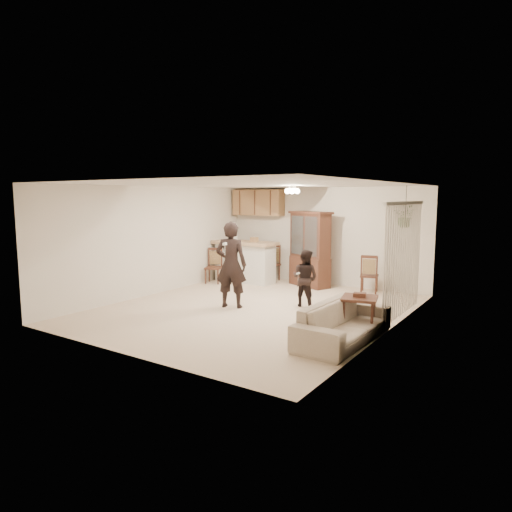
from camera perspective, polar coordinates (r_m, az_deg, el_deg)
The scene contains 23 objects.
floor at distance 9.30m, azimuth -0.30°, elevation -6.65°, with size 6.50×6.50×0.00m, color beige.
ceiling at distance 9.03m, azimuth -0.31°, elevation 8.94°, with size 5.50×6.50×0.02m, color silver.
wall_back at distance 11.91m, azimuth 8.44°, elevation 2.47°, with size 5.50×0.02×2.50m, color silver.
wall_front at distance 6.65m, azimuth -16.07°, elevation -1.63°, with size 5.50×0.02×2.50m, color silver.
wall_left at distance 10.84m, azimuth -12.48°, elevation 1.90°, with size 0.02×6.50×2.50m, color silver.
wall_right at distance 7.90m, azimuth 16.51°, elevation -0.25°, with size 0.02×6.50×2.50m, color silver.
breakfast_bar at distance 12.14m, azimuth -1.39°, elevation -0.92°, with size 1.60×0.55×1.00m, color silver.
bar_top at distance 12.07m, azimuth -1.40°, elevation 1.67°, with size 1.75×0.70×0.08m, color tan.
upper_cabinets at distance 12.63m, azimuth 0.28°, elevation 6.70°, with size 1.50×0.34×0.70m, color olive.
vertical_blinds at distance 8.79m, azimuth 17.95°, elevation -0.54°, with size 0.06×2.30×2.10m, color beige, non-canonical shape.
ceiling_fixture at distance 9.95m, azimuth 4.55°, elevation 8.20°, with size 0.36×0.36×0.20m, color #FEE2BE, non-canonical shape.
hanging_plant at distance 10.27m, azimuth 18.18°, elevation 4.76°, with size 0.43×0.37×0.48m, color #305120.
plant_cord at distance 10.27m, azimuth 18.25°, elevation 6.57°, with size 0.01×0.01×0.65m, color black.
sofa at distance 7.35m, azimuth 10.91°, elevation -7.67°, with size 1.87×0.73×0.73m, color beige.
adult at distance 9.30m, azimuth -3.14°, elevation -1.01°, with size 0.66×0.43×1.80m, color black.
child at distance 9.47m, azimuth 6.15°, elevation -2.27°, with size 0.66×0.51×1.35m, color black.
china_hutch at distance 11.58m, azimuth 6.76°, elevation 0.80°, with size 1.29×0.88×1.90m.
side_table at distance 7.82m, azimuth 12.77°, elevation -7.13°, with size 0.69×0.69×0.69m.
chair_bar at distance 12.05m, azimuth -5.33°, elevation -2.17°, with size 0.53×0.53×0.92m.
chair_hutch_left at distance 12.41m, azimuth 1.76°, elevation -1.79°, with size 0.52×0.52×0.97m.
chair_hutch_right at distance 11.15m, azimuth 13.97°, elevation -3.15°, with size 0.49×0.49×0.91m.
controller_adult at distance 8.85m, azimuth -3.92°, elevation 1.52°, with size 0.05×0.15×0.05m, color white.
controller_child at distance 9.22m, azimuth 5.28°, elevation -2.18°, with size 0.03×0.10×0.03m, color white.
Camera 1 is at (5.02, -7.50, 2.27)m, focal length 32.00 mm.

